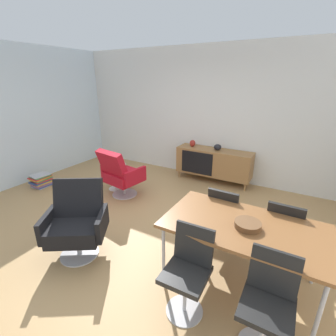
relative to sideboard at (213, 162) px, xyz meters
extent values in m
plane|color=tan|center=(-0.36, -2.30, -0.44)|extent=(8.32, 8.32, 0.00)
cube|color=silver|center=(-0.36, 0.30, 0.96)|extent=(6.80, 0.12, 2.80)
cube|color=silver|center=(-3.56, -2.30, 0.96)|extent=(0.12, 5.60, 2.80)
cube|color=olive|center=(0.00, 0.00, 0.00)|extent=(1.60, 0.44, 0.56)
cube|color=black|center=(-0.30, -0.22, 0.00)|extent=(0.70, 0.01, 0.48)
cylinder|color=olive|center=(-0.74, -0.17, -0.36)|extent=(0.03, 0.03, 0.16)
cylinder|color=olive|center=(0.74, -0.17, -0.36)|extent=(0.03, 0.03, 0.16)
cylinder|color=olive|center=(-0.74, 0.17, -0.36)|extent=(0.03, 0.03, 0.16)
cylinder|color=olive|center=(0.74, 0.17, -0.36)|extent=(0.03, 0.03, 0.16)
ellipsoid|color=maroon|center=(-0.51, 0.00, 0.35)|extent=(0.13, 0.13, 0.15)
ellipsoid|color=black|center=(0.06, 0.00, 0.34)|extent=(0.16, 0.16, 0.13)
cube|color=brown|center=(1.22, -2.56, 0.28)|extent=(1.60, 0.90, 0.04)
cylinder|color=#B7B7BC|center=(0.50, -2.95, -0.09)|extent=(0.04, 0.04, 0.70)
cylinder|color=#B7B7BC|center=(1.94, -2.95, -0.09)|extent=(0.04, 0.04, 0.70)
cylinder|color=#B7B7BC|center=(0.50, -2.17, -0.09)|extent=(0.04, 0.04, 0.70)
cylinder|color=#B7B7BC|center=(1.94, -2.17, -0.09)|extent=(0.04, 0.04, 0.70)
cylinder|color=brown|center=(1.26, -2.59, 0.33)|extent=(0.26, 0.26, 0.06)
cube|color=black|center=(1.57, -1.94, 0.01)|extent=(0.41, 0.41, 0.05)
cube|color=black|center=(1.57, -2.12, 0.23)|extent=(0.38, 0.10, 0.38)
cylinder|color=#B7B7BC|center=(1.57, -1.94, -0.23)|extent=(0.04, 0.04, 0.42)
cylinder|color=#B7B7BC|center=(1.57, -1.94, -0.43)|extent=(0.36, 0.36, 0.01)
cube|color=black|center=(0.87, -1.94, 0.01)|extent=(0.41, 0.41, 0.05)
cube|color=black|center=(0.87, -2.12, 0.23)|extent=(0.38, 0.10, 0.38)
cylinder|color=#B7B7BC|center=(0.87, -1.94, -0.23)|extent=(0.04, 0.04, 0.42)
cylinder|color=#B7B7BC|center=(0.87, -1.94, -0.43)|extent=(0.36, 0.36, 0.01)
cube|color=black|center=(0.87, -3.18, 0.01)|extent=(0.41, 0.41, 0.05)
cube|color=black|center=(0.86, -3.00, 0.23)|extent=(0.38, 0.10, 0.38)
cylinder|color=#B7B7BC|center=(0.87, -3.18, -0.23)|extent=(0.04, 0.04, 0.42)
cylinder|color=#B7B7BC|center=(0.87, -3.18, -0.43)|extent=(0.36, 0.36, 0.01)
cube|color=black|center=(1.57, -3.18, 0.01)|extent=(0.40, 0.40, 0.05)
cube|color=black|center=(1.57, -3.00, 0.23)|extent=(0.38, 0.09, 0.38)
cylinder|color=#B7B7BC|center=(1.57, -3.18, -0.23)|extent=(0.04, 0.04, 0.42)
cube|color=red|center=(-1.26, -1.48, -0.06)|extent=(0.68, 0.65, 0.20)
cube|color=red|center=(-1.30, -1.72, 0.25)|extent=(0.64, 0.36, 0.51)
cube|color=red|center=(-0.93, -1.54, 0.02)|extent=(0.14, 0.51, 0.28)
cube|color=red|center=(-1.59, -1.43, 0.02)|extent=(0.14, 0.51, 0.28)
cylinder|color=#B7B7BC|center=(-1.26, -1.48, -0.30)|extent=(0.06, 0.06, 0.28)
cylinder|color=#B7B7BC|center=(-1.26, -1.48, -0.43)|extent=(0.48, 0.48, 0.02)
cube|color=black|center=(-0.66, -3.12, -0.06)|extent=(0.81, 0.79, 0.20)
cube|color=black|center=(-0.79, -2.92, 0.25)|extent=(0.65, 0.55, 0.51)
cube|color=black|center=(-0.94, -3.30, 0.02)|extent=(0.32, 0.46, 0.28)
cube|color=black|center=(-0.38, -2.94, 0.02)|extent=(0.32, 0.46, 0.28)
cylinder|color=#B7B7BC|center=(-0.66, -3.12, -0.30)|extent=(0.06, 0.06, 0.28)
cylinder|color=#B7B7BC|center=(-0.66, -3.12, -0.43)|extent=(0.48, 0.48, 0.02)
cylinder|color=white|center=(-1.59, -1.35, 0.07)|extent=(0.44, 0.44, 0.02)
cylinder|color=white|center=(-1.59, -1.35, -0.19)|extent=(0.05, 0.05, 0.50)
cone|color=white|center=(-1.59, -1.35, -0.43)|extent=(0.32, 0.32, 0.02)
cylinder|color=#262628|center=(-1.59, -1.35, 0.11)|extent=(0.20, 0.20, 0.05)
sphere|color=orange|center=(-1.55, -1.36, 0.15)|extent=(0.07, 0.07, 0.07)
sphere|color=orange|center=(-1.62, -1.32, 0.15)|extent=(0.07, 0.07, 0.07)
sphere|color=orange|center=(-1.60, -1.39, 0.15)|extent=(0.07, 0.07, 0.07)
cube|color=#B2B2B7|center=(-3.03, -2.04, -0.43)|extent=(0.32, 0.36, 0.01)
cube|color=#334C8C|center=(-3.02, -2.03, -0.41)|extent=(0.28, 0.34, 0.03)
cube|color=#99668C|center=(-3.02, -2.04, -0.39)|extent=(0.26, 0.37, 0.02)
cube|color=#99668C|center=(-3.02, -2.05, -0.37)|extent=(0.28, 0.37, 0.03)
cube|color=gold|center=(-3.01, -2.05, -0.35)|extent=(0.27, 0.35, 0.02)
cube|color=#334C8C|center=(-3.03, -2.06, -0.32)|extent=(0.29, 0.38, 0.02)
cube|color=red|center=(-3.03, -2.03, -0.30)|extent=(0.32, 0.37, 0.02)
cube|color=#3F7F4C|center=(-3.03, -2.03, -0.27)|extent=(0.29, 0.35, 0.02)
cube|color=gold|center=(-3.02, -2.05, -0.25)|extent=(0.30, 0.38, 0.02)
cube|color=red|center=(-3.03, -2.05, -0.23)|extent=(0.31, 0.40, 0.02)
cube|color=#3F7F4C|center=(-3.01, -2.05, -0.20)|extent=(0.30, 0.34, 0.02)
cube|color=#B2B2B7|center=(-3.02, -2.06, -0.18)|extent=(0.32, 0.37, 0.02)
camera|label=1|loc=(1.58, -4.75, 1.68)|focal=25.74mm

